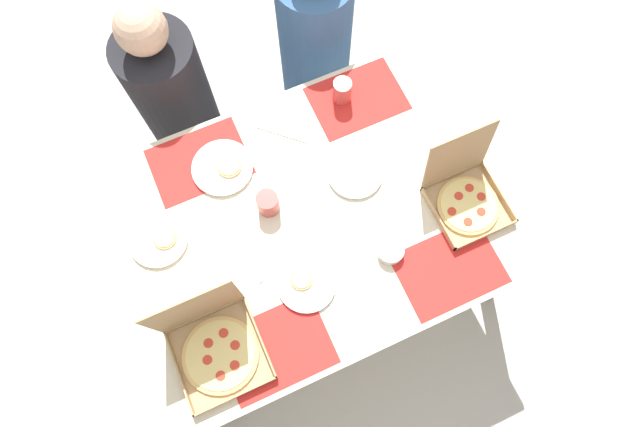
# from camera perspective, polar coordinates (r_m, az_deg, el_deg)

# --- Properties ---
(ground_plane) EXTENTS (6.00, 6.00, 0.00)m
(ground_plane) POSITION_cam_1_polar(r_m,az_deg,el_deg) (2.65, 0.00, -5.18)
(ground_plane) COLOR beige
(dining_table) EXTENTS (1.47, 1.05, 0.74)m
(dining_table) POSITION_cam_1_polar(r_m,az_deg,el_deg) (2.03, 0.00, -0.91)
(dining_table) COLOR #3F3328
(dining_table) RESTS_ON ground_plane
(placemat_near_left) EXTENTS (0.36, 0.26, 0.00)m
(placemat_near_left) POSITION_cam_1_polar(r_m,az_deg,el_deg) (1.84, -4.71, -14.26)
(placemat_near_left) COLOR red
(placemat_near_left) RESTS_ON dining_table
(placemat_near_right) EXTENTS (0.36, 0.26, 0.00)m
(placemat_near_right) POSITION_cam_1_polar(r_m,az_deg,el_deg) (1.93, 13.75, -5.82)
(placemat_near_right) COLOR red
(placemat_near_right) RESTS_ON dining_table
(placemat_far_left) EXTENTS (0.36, 0.26, 0.00)m
(placemat_far_left) POSITION_cam_1_polar(r_m,az_deg,el_deg) (2.06, -12.86, 5.47)
(placemat_far_left) COLOR red
(placemat_far_left) RESTS_ON dining_table
(placemat_far_right) EXTENTS (0.36, 0.26, 0.00)m
(placemat_far_right) POSITION_cam_1_polar(r_m,az_deg,el_deg) (2.14, 4.02, 12.24)
(placemat_far_right) COLOR red
(placemat_far_right) RESTS_ON dining_table
(pizza_box_corner_left) EXTENTS (0.26, 0.30, 0.29)m
(pizza_box_corner_left) POSITION_cam_1_polar(r_m,az_deg,el_deg) (1.98, 15.43, 1.96)
(pizza_box_corner_left) COLOR tan
(pizza_box_corner_left) RESTS_ON dining_table
(pizza_box_center) EXTENTS (0.29, 0.29, 0.33)m
(pizza_box_center) POSITION_cam_1_polar(r_m,az_deg,el_deg) (1.82, -11.23, -13.71)
(pizza_box_center) COLOR tan
(pizza_box_center) RESTS_ON dining_table
(plate_far_right) EXTENTS (0.21, 0.21, 0.03)m
(plate_far_right) POSITION_cam_1_polar(r_m,az_deg,el_deg) (1.98, -16.92, -2.67)
(plate_far_right) COLOR white
(plate_far_right) RESTS_ON dining_table
(plate_far_left) EXTENTS (0.23, 0.23, 0.03)m
(plate_far_left) POSITION_cam_1_polar(r_m,az_deg,el_deg) (2.02, -10.37, 4.87)
(plate_far_left) COLOR white
(plate_far_left) RESTS_ON dining_table
(plate_near_left) EXTENTS (0.20, 0.20, 0.03)m
(plate_near_left) POSITION_cam_1_polar(r_m,az_deg,el_deg) (1.86, -1.50, -7.56)
(plate_near_left) COLOR white
(plate_near_left) RESTS_ON dining_table
(plate_middle) EXTENTS (0.21, 0.21, 0.02)m
(plate_middle) POSITION_cam_1_polar(r_m,az_deg,el_deg) (1.99, 3.78, 4.34)
(plate_middle) COLOR white
(plate_middle) RESTS_ON dining_table
(cup_red) EXTENTS (0.07, 0.07, 0.11)m
(cup_red) POSITION_cam_1_polar(r_m,az_deg,el_deg) (2.10, 2.40, 13.02)
(cup_red) COLOR #BF4742
(cup_red) RESTS_ON dining_table
(cup_clear_left) EXTENTS (0.08, 0.08, 0.09)m
(cup_clear_left) POSITION_cam_1_polar(r_m,az_deg,el_deg) (1.91, -5.63, 1.12)
(cup_clear_left) COLOR #BF4742
(cup_clear_left) RESTS_ON dining_table
(condiment_bowl) EXTENTS (0.09, 0.09, 0.04)m
(condiment_bowl) POSITION_cam_1_polar(r_m,az_deg,el_deg) (1.89, 7.61, -4.04)
(condiment_bowl) COLOR white
(condiment_bowl) RESTS_ON dining_table
(knife_by_far_left) EXTENTS (0.07, 0.21, 0.00)m
(knife_by_far_left) POSITION_cam_1_polar(r_m,az_deg,el_deg) (1.90, -8.15, -4.88)
(knife_by_far_left) COLOR #B7B7BC
(knife_by_far_left) RESTS_ON dining_table
(knife_by_far_right) EXTENTS (0.17, 0.16, 0.00)m
(knife_by_far_right) POSITION_cam_1_polar(r_m,az_deg,el_deg) (2.07, -4.19, 8.61)
(knife_by_far_right) COLOR #B7B7BC
(knife_by_far_right) RESTS_ON dining_table
(diner_left_seat) EXTENTS (0.32, 0.32, 1.13)m
(diner_left_seat) POSITION_cam_1_polar(r_m,az_deg,el_deg) (2.47, -14.93, 11.03)
(diner_left_seat) COLOR black
(diner_left_seat) RESTS_ON ground_plane
(diner_right_seat) EXTENTS (0.32, 0.32, 1.17)m
(diner_right_seat) POSITION_cam_1_polar(r_m,az_deg,el_deg) (2.53, -0.52, 16.97)
(diner_right_seat) COLOR #33598C
(diner_right_seat) RESTS_ON ground_plane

